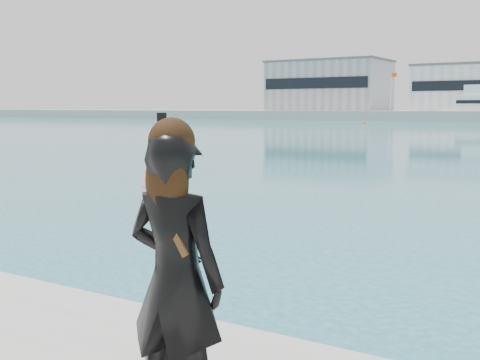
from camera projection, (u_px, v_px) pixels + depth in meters
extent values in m
cube|color=gray|center=(329.00, 87.00, 140.14)|extent=(26.00, 16.00, 11.00)
cube|color=black|center=(314.00, 83.00, 133.25)|extent=(24.70, 0.20, 2.42)
cube|color=#59595B|center=(330.00, 62.00, 139.45)|extent=(26.52, 16.32, 0.50)
cube|color=silver|center=(478.00, 89.00, 122.88)|extent=(24.00, 15.00, 9.00)
cube|color=black|center=(471.00, 85.00, 116.43)|extent=(22.80, 0.20, 1.98)
cube|color=#59595B|center=(479.00, 65.00, 122.31)|extent=(24.48, 15.30, 0.50)
cylinder|color=silver|center=(391.00, 91.00, 125.47)|extent=(0.16, 0.16, 8.00)
cube|color=#E0480D|center=(394.00, 75.00, 124.75)|extent=(1.20, 0.04, 0.80)
sphere|color=orange|center=(364.00, 123.00, 102.91)|extent=(0.50, 0.50, 0.50)
imported|color=black|center=(176.00, 281.00, 3.46)|extent=(0.64, 0.43, 1.72)
sphere|color=black|center=(172.00, 141.00, 3.35)|extent=(0.26, 0.26, 0.26)
ellipsoid|color=black|center=(167.00, 181.00, 3.33)|extent=(0.29, 0.15, 0.46)
cylinder|color=tan|center=(154.00, 158.00, 3.57)|extent=(0.09, 0.20, 0.37)
cylinder|color=white|center=(158.00, 133.00, 3.59)|extent=(0.10, 0.10, 0.03)
cube|color=black|center=(162.00, 123.00, 3.62)|extent=(0.06, 0.02, 0.13)
cube|color=#4C2D14|center=(170.00, 225.00, 3.33)|extent=(0.24, 0.03, 0.35)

